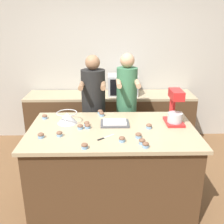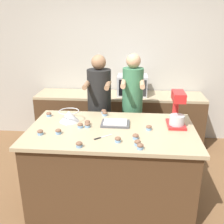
{
  "view_description": "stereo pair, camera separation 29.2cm",
  "coord_description": "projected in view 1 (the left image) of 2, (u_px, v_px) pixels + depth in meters",
  "views": [
    {
      "loc": [
        -0.06,
        -2.7,
        2.11
      ],
      "look_at": [
        0.0,
        0.05,
        1.12
      ],
      "focal_mm": 42.0,
      "sensor_mm": 36.0,
      "label": 1
    },
    {
      "loc": [
        0.24,
        -2.69,
        2.11
      ],
      "look_at": [
        0.0,
        0.05,
        1.12
      ],
      "focal_mm": 42.0,
      "sensor_mm": 36.0,
      "label": 2
    }
  ],
  "objects": [
    {
      "name": "cupcake_5",
      "position": [
        41.0,
        135.0,
        2.7
      ],
      "size": [
        0.06,
        0.06,
        0.06
      ],
      "color": "#759EC6",
      "rests_on": "island_counter"
    },
    {
      "name": "cupcake_10",
      "position": [
        45.0,
        117.0,
        3.21
      ],
      "size": [
        0.06,
        0.06,
        0.06
      ],
      "color": "#759EC6",
      "rests_on": "island_counter"
    },
    {
      "name": "ground_plane",
      "position": [
        112.0,
        198.0,
        3.25
      ],
      "size": [
        16.0,
        16.0,
        0.0
      ],
      "primitive_type": "plane",
      "color": "brown"
    },
    {
      "name": "cupcake_3",
      "position": [
        85.0,
        146.0,
        2.48
      ],
      "size": [
        0.06,
        0.06,
        0.06
      ],
      "color": "#759EC6",
      "rests_on": "island_counter"
    },
    {
      "name": "cupcake_11",
      "position": [
        102.0,
        114.0,
        3.3
      ],
      "size": [
        0.06,
        0.06,
        0.06
      ],
      "color": "#759EC6",
      "rests_on": "island_counter"
    },
    {
      "name": "cupcake_4",
      "position": [
        146.0,
        145.0,
        2.5
      ],
      "size": [
        0.06,
        0.06,
        0.06
      ],
      "color": "#759EC6",
      "rests_on": "island_counter"
    },
    {
      "name": "cupcake_8",
      "position": [
        87.0,
        124.0,
        3.0
      ],
      "size": [
        0.06,
        0.06,
        0.06
      ],
      "color": "#759EC6",
      "rests_on": "island_counter"
    },
    {
      "name": "baking_tray",
      "position": [
        115.0,
        123.0,
        3.05
      ],
      "size": [
        0.33,
        0.24,
        0.04
      ],
      "color": "#4C4C51",
      "rests_on": "island_counter"
    },
    {
      "name": "cupcake_9",
      "position": [
        149.0,
        126.0,
        2.93
      ],
      "size": [
        0.06,
        0.06,
        0.06
      ],
      "color": "#759EC6",
      "rests_on": "island_counter"
    },
    {
      "name": "cupcake_6",
      "position": [
        142.0,
        141.0,
        2.57
      ],
      "size": [
        0.06,
        0.06,
        0.06
      ],
      "color": "#759EC6",
      "rests_on": "island_counter"
    },
    {
      "name": "mixing_bowl",
      "position": [
        67.0,
        117.0,
        3.08
      ],
      "size": [
        0.24,
        0.24,
        0.13
      ],
      "color": "#BCBCC1",
      "rests_on": "island_counter"
    },
    {
      "name": "back_counter",
      "position": [
        110.0,
        119.0,
        4.57
      ],
      "size": [
        2.8,
        0.6,
        0.89
      ],
      "color": "#4C331E",
      "rests_on": "ground_plane"
    },
    {
      "name": "knife",
      "position": [
        105.0,
        138.0,
        2.71
      ],
      "size": [
        0.18,
        0.15,
        0.01
      ],
      "color": "#BCBCC1",
      "rests_on": "island_counter"
    },
    {
      "name": "person_left",
      "position": [
        94.0,
        111.0,
        3.7
      ],
      "size": [
        0.34,
        0.5,
        1.65
      ],
      "color": "#232328",
      "rests_on": "ground_plane"
    },
    {
      "name": "cupcake_7",
      "position": [
        59.0,
        134.0,
        2.74
      ],
      "size": [
        0.06,
        0.06,
        0.06
      ],
      "color": "#759EC6",
      "rests_on": "island_counter"
    },
    {
      "name": "microwave_oven",
      "position": [
        123.0,
        85.0,
        4.36
      ],
      "size": [
        0.49,
        0.38,
        0.33
      ],
      "color": "#B7B7BC",
      "rests_on": "back_counter"
    },
    {
      "name": "cupcake_0",
      "position": [
        100.0,
        112.0,
        3.38
      ],
      "size": [
        0.06,
        0.06,
        0.06
      ],
      "color": "#759EC6",
      "rests_on": "island_counter"
    },
    {
      "name": "back_wall",
      "position": [
        110.0,
        64.0,
        4.59
      ],
      "size": [
        10.0,
        0.06,
        2.7
      ],
      "color": "#B2ADA3",
      "rests_on": "ground_plane"
    },
    {
      "name": "cupcake_1",
      "position": [
        88.0,
        126.0,
        2.93
      ],
      "size": [
        0.06,
        0.06,
        0.06
      ],
      "color": "#759EC6",
      "rests_on": "island_counter"
    },
    {
      "name": "cupcake_13",
      "position": [
        80.0,
        127.0,
        2.92
      ],
      "size": [
        0.06,
        0.06,
        0.06
      ],
      "color": "#759EC6",
      "rests_on": "island_counter"
    },
    {
      "name": "cupcake_2",
      "position": [
        139.0,
        135.0,
        2.7
      ],
      "size": [
        0.06,
        0.06,
        0.06
      ],
      "color": "#759EC6",
      "rests_on": "island_counter"
    },
    {
      "name": "cupcake_12",
      "position": [
        122.0,
        139.0,
        2.62
      ],
      "size": [
        0.06,
        0.06,
        0.06
      ],
      "color": "#759EC6",
      "rests_on": "island_counter"
    },
    {
      "name": "island_counter",
      "position": [
        112.0,
        165.0,
        3.09
      ],
      "size": [
        1.87,
        1.1,
        0.94
      ],
      "color": "#4C331E",
      "rests_on": "ground_plane"
    },
    {
      "name": "person_right",
      "position": [
        126.0,
        109.0,
        3.7
      ],
      "size": [
        0.31,
        0.48,
        1.67
      ],
      "color": "brown",
      "rests_on": "ground_plane"
    },
    {
      "name": "stand_mixer",
      "position": [
        175.0,
        109.0,
        3.03
      ],
      "size": [
        0.2,
        0.3,
        0.41
      ],
      "color": "red",
      "rests_on": "island_counter"
    }
  ]
}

